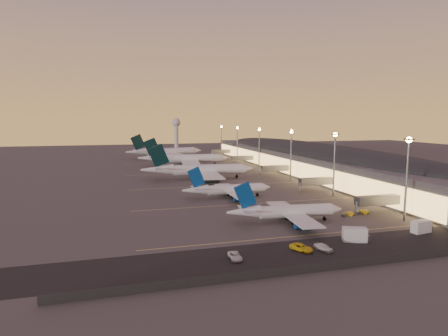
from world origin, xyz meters
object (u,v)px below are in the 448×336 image
at_px(airliner_narrow_south, 286,212).
at_px(catering_truck_a, 356,235).
at_px(service_van_b, 301,247).
at_px(airliner_wide_near, 199,170).
at_px(baggage_tug_a, 348,214).
at_px(service_van_c, 324,247).
at_px(airliner_narrow_north, 228,190).
at_px(baggage_tug_b, 362,212).
at_px(airliner_wide_far, 165,152).
at_px(catering_truck_b, 422,227).
at_px(airliner_wide_mid, 184,159).
at_px(radar_tower, 176,128).
at_px(service_van_a, 235,256).

distance_m(airliner_narrow_south, catering_truck_a, 23.40).
bearing_deg(service_van_b, airliner_wide_near, 65.89).
bearing_deg(baggage_tug_a, service_van_c, -142.14).
relative_size(airliner_narrow_north, catering_truck_a, 5.27).
bearing_deg(baggage_tug_b, airliner_wide_far, 105.25).
bearing_deg(service_van_b, baggage_tug_a, 15.54).
xyz_separation_m(airliner_wide_far, catering_truck_a, (22.38, -222.77, -3.42)).
bearing_deg(catering_truck_b, service_van_c, -178.48).
distance_m(airliner_wide_far, catering_truck_a, 223.92).
relative_size(airliner_wide_far, service_van_b, 10.63).
height_order(airliner_wide_near, catering_truck_b, airliner_wide_near).
height_order(airliner_narrow_south, baggage_tug_b, airliner_narrow_south).
distance_m(airliner_wide_mid, service_van_c, 171.53).
xyz_separation_m(airliner_narrow_north, radar_tower, (17.03, 252.71, 18.49)).
height_order(airliner_wide_far, catering_truck_a, airliner_wide_far).
height_order(airliner_narrow_north, baggage_tug_a, airliner_narrow_north).
relative_size(airliner_narrow_south, airliner_wide_far, 0.59).
distance_m(service_van_a, service_van_b, 16.86).
height_order(airliner_wide_mid, baggage_tug_a, airliner_wide_mid).
relative_size(radar_tower, catering_truck_a, 4.69).
bearing_deg(baggage_tug_a, service_van_a, -160.05).
bearing_deg(service_van_b, service_van_c, -40.73).
bearing_deg(service_van_c, airliner_wide_near, 76.18).
bearing_deg(catering_truck_b, radar_tower, 86.06).
relative_size(airliner_narrow_north, baggage_tug_b, 8.52).
bearing_deg(service_van_c, service_van_b, 147.02).
bearing_deg(airliner_wide_near, airliner_wide_far, 96.15).
bearing_deg(catering_truck_b, airliner_wide_near, 102.54).
xyz_separation_m(airliner_wide_far, catering_truck_b, (44.67, -220.96, -3.52)).
bearing_deg(baggage_tug_a, baggage_tug_b, 0.83).
xyz_separation_m(baggage_tug_b, service_van_b, (-35.89, -26.43, 0.24)).
height_order(airliner_narrow_north, service_van_b, airliner_narrow_north).
bearing_deg(airliner_wide_far, radar_tower, 66.62).
bearing_deg(baggage_tug_b, radar_tower, 97.16).
xyz_separation_m(radar_tower, catering_truck_a, (-0.33, -313.15, -20.17)).
bearing_deg(catering_truck_a, baggage_tug_b, 72.96).
relative_size(catering_truck_b, service_van_a, 1.18).
relative_size(airliner_narrow_north, service_van_b, 6.26).
bearing_deg(baggage_tug_a, service_van_b, -149.06).
relative_size(airliner_wide_mid, baggage_tug_b, 14.03).
xyz_separation_m(airliner_wide_far, baggage_tug_b, (41.64, -198.74, -4.55)).
bearing_deg(radar_tower, service_van_c, -92.15).
distance_m(baggage_tug_a, catering_truck_a, 26.42).
bearing_deg(service_van_c, catering_truck_a, 1.31).
relative_size(catering_truck_b, service_van_b, 1.08).
height_order(airliner_wide_near, baggage_tug_a, airliner_wide_near).
bearing_deg(baggage_tug_b, airliner_narrow_north, 138.06).
xyz_separation_m(airliner_wide_near, radar_tower, (18.44, 203.34, 17.00)).
bearing_deg(baggage_tug_b, service_van_b, -140.21).
bearing_deg(airliner_wide_far, catering_truck_a, -93.54).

